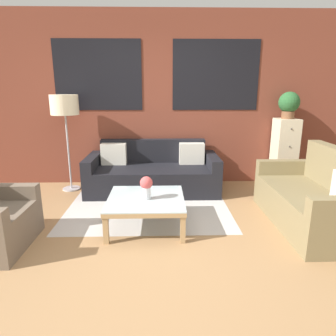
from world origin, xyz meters
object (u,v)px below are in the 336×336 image
at_px(coffee_table, 146,202).
at_px(floor_lamp, 65,108).
at_px(couch_dark, 153,174).
at_px(potted_plant, 289,104).
at_px(settee_vintage, 314,201).
at_px(flower_vase, 146,186).
at_px(drawer_cabinet, 284,153).

relative_size(coffee_table, floor_lamp, 0.59).
distance_m(couch_dark, potted_plant, 2.45).
distance_m(settee_vintage, coffee_table, 1.99).
bearing_deg(flower_vase, couch_dark, 88.30).
distance_m(couch_dark, flower_vase, 1.38).
xyz_separation_m(couch_dark, coffee_table, (-0.05, -1.31, 0.03)).
bearing_deg(potted_plant, couch_dark, -174.12).
height_order(potted_plant, flower_vase, potted_plant).
bearing_deg(flower_vase, potted_plant, 35.41).
height_order(settee_vintage, floor_lamp, floor_lamp).
relative_size(couch_dark, potted_plant, 4.78).
xyz_separation_m(couch_dark, floor_lamp, (-1.34, 0.08, 1.03)).
xyz_separation_m(settee_vintage, flower_vase, (-1.98, -0.03, 0.21)).
distance_m(coffee_table, potted_plant, 2.91).
bearing_deg(drawer_cabinet, floor_lamp, -177.69).
distance_m(settee_vintage, flower_vase, 1.99).
bearing_deg(drawer_cabinet, flower_vase, -144.59).
distance_m(couch_dark, drawer_cabinet, 2.21).
xyz_separation_m(floor_lamp, potted_plant, (3.52, 0.14, 0.05)).
bearing_deg(coffee_table, flower_vase, -76.28).
relative_size(settee_vintage, flower_vase, 6.07).
bearing_deg(coffee_table, floor_lamp, 132.62).
bearing_deg(coffee_table, settee_vintage, -0.29).
relative_size(coffee_table, flower_vase, 3.29).
bearing_deg(couch_dark, drawer_cabinet, 5.88).
xyz_separation_m(potted_plant, flower_vase, (-2.22, -1.58, -0.84)).
xyz_separation_m(coffee_table, drawer_cabinet, (2.23, 1.54, 0.25)).
distance_m(coffee_table, floor_lamp, 2.14).
bearing_deg(floor_lamp, potted_plant, 2.31).
height_order(settee_vintage, coffee_table, settee_vintage).
bearing_deg(flower_vase, settee_vintage, 0.91).
bearing_deg(coffee_table, couch_dark, 87.80).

